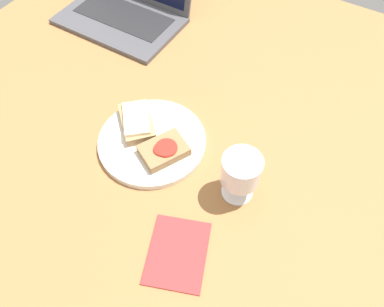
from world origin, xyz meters
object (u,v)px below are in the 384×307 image
Objects in this scene: wine_glass at (241,171)px; plate at (151,141)px; sandwich_with_tomato at (164,150)px; napkin at (178,253)px; sandwich_with_cheese at (137,121)px.

plate is at bearing 176.93° from wine_glass.
sandwich_with_tomato reaches higher than napkin.
sandwich_with_cheese is (-4.89, 1.71, 2.21)cm from plate.
plate is 2.04× the size of sandwich_with_tomato.
wine_glass reaches higher than sandwich_with_cheese.
sandwich_with_tomato is at bearing -19.28° from sandwich_with_cheese.
wine_glass is at bearing -3.07° from plate.
napkin is at bearing -50.11° from sandwich_with_tomato.
wine_glass is (22.97, -1.23, 7.47)cm from plate.
sandwich_with_cheese is at bearing 139.53° from napkin.
sandwich_with_tomato is at bearing -178.42° from wine_glass.
napkin is at bearing -44.44° from plate.
sandwich_with_cheese is 0.92× the size of napkin.
plate is 5.61cm from sandwich_with_tomato.
plate is at bearing 160.71° from sandwich_with_tomato.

